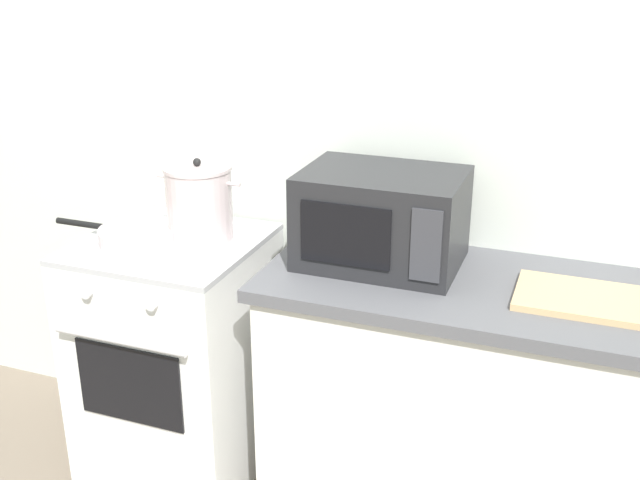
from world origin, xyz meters
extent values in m
cube|color=silver|center=(0.30, 0.97, 1.25)|extent=(4.40, 0.10, 2.50)
cube|color=white|center=(0.90, 0.62, 0.44)|extent=(1.64, 0.56, 0.88)
cube|color=#59595E|center=(0.90, 0.62, 0.90)|extent=(1.70, 0.60, 0.04)
cube|color=white|center=(-0.35, 0.60, 0.45)|extent=(0.60, 0.60, 0.90)
cube|color=#B7B7BC|center=(-0.35, 0.60, 0.91)|extent=(0.60, 0.60, 0.02)
cube|color=black|center=(-0.35, 0.30, 0.52)|extent=(0.39, 0.01, 0.28)
cylinder|color=silver|center=(-0.35, 0.27, 0.70)|extent=(0.48, 0.02, 0.02)
cylinder|color=silver|center=(-0.47, 0.29, 0.84)|extent=(0.04, 0.02, 0.04)
cylinder|color=silver|center=(-0.23, 0.29, 0.84)|extent=(0.04, 0.02, 0.04)
cylinder|color=beige|center=(-0.26, 0.67, 1.04)|extent=(0.23, 0.23, 0.25)
cylinder|color=beige|center=(-0.26, 0.67, 1.17)|extent=(0.23, 0.23, 0.01)
sphere|color=black|center=(-0.26, 0.67, 1.19)|extent=(0.03, 0.03, 0.03)
cylinder|color=beige|center=(-0.39, 0.67, 1.13)|extent=(0.05, 0.01, 0.01)
cylinder|color=beige|center=(-0.13, 0.67, 1.13)|extent=(0.05, 0.01, 0.01)
cylinder|color=beige|center=(-0.44, 0.56, 0.95)|extent=(0.27, 0.27, 0.05)
cylinder|color=black|center=(-0.68, 0.56, 0.96)|extent=(0.20, 0.02, 0.02)
cube|color=#232326|center=(0.39, 0.68, 1.07)|extent=(0.50, 0.36, 0.30)
cube|color=black|center=(0.33, 0.50, 1.07)|extent=(0.28, 0.01, 0.19)
cube|color=#38383D|center=(0.57, 0.50, 1.07)|extent=(0.09, 0.01, 0.22)
cube|color=tan|center=(1.00, 0.60, 0.93)|extent=(0.36, 0.26, 0.02)
camera|label=1|loc=(1.00, -1.51, 1.88)|focal=42.81mm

